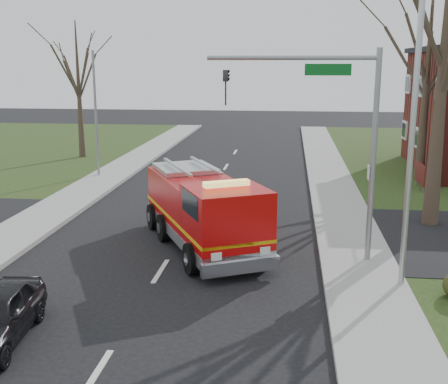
# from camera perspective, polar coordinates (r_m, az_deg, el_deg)

# --- Properties ---
(ground) EXTENTS (120.00, 120.00, 0.00)m
(ground) POSITION_cam_1_polar(r_m,az_deg,el_deg) (17.80, -6.46, -8.01)
(ground) COLOR black
(ground) RESTS_ON ground
(sidewalk_right) EXTENTS (2.40, 80.00, 0.15)m
(sidewalk_right) POSITION_cam_1_polar(r_m,az_deg,el_deg) (17.49, 13.96, -8.44)
(sidewalk_right) COLOR gray
(sidewalk_right) RESTS_ON ground
(health_center_sign) EXTENTS (0.12, 2.00, 1.40)m
(health_center_sign) POSITION_cam_1_polar(r_m,az_deg,el_deg) (29.92, 19.34, 1.73)
(health_center_sign) COLOR #551613
(health_center_sign) RESTS_ON ground
(bare_tree_near) EXTENTS (6.00, 6.00, 12.00)m
(bare_tree_near) POSITION_cam_1_polar(r_m,az_deg,el_deg) (22.88, 21.62, 14.78)
(bare_tree_near) COLOR #382C21
(bare_tree_near) RESTS_ON ground
(bare_tree_far) EXTENTS (5.25, 5.25, 10.50)m
(bare_tree_far) POSITION_cam_1_polar(r_m,az_deg,el_deg) (31.96, 20.04, 12.49)
(bare_tree_far) COLOR #382C21
(bare_tree_far) RESTS_ON ground
(bare_tree_left) EXTENTS (4.50, 4.50, 9.00)m
(bare_tree_left) POSITION_cam_1_polar(r_m,az_deg,el_deg) (38.74, -14.61, 11.45)
(bare_tree_left) COLOR #382C21
(bare_tree_left) RESTS_ON ground
(traffic_signal_mast) EXTENTS (5.29, 0.18, 6.80)m
(traffic_signal_mast) POSITION_cam_1_polar(r_m,az_deg,el_deg) (17.79, 11.00, 7.45)
(traffic_signal_mast) COLOR gray
(traffic_signal_mast) RESTS_ON ground
(streetlight_pole) EXTENTS (1.48, 0.16, 8.40)m
(streetlight_pole) POSITION_cam_1_polar(r_m,az_deg,el_deg) (16.09, 18.39, 5.90)
(streetlight_pole) COLOR #B7BABF
(streetlight_pole) RESTS_ON ground
(utility_pole_far) EXTENTS (0.14, 0.14, 7.00)m
(utility_pole_far) POSITION_cam_1_polar(r_m,az_deg,el_deg) (32.13, -12.89, 7.60)
(utility_pole_far) COLOR gray
(utility_pole_far) RESTS_ON ground
(fire_engine) EXTENTS (5.29, 7.35, 2.83)m
(fire_engine) POSITION_cam_1_polar(r_m,az_deg,el_deg) (19.51, -2.01, -2.07)
(fire_engine) COLOR #BA0809
(fire_engine) RESTS_ON ground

